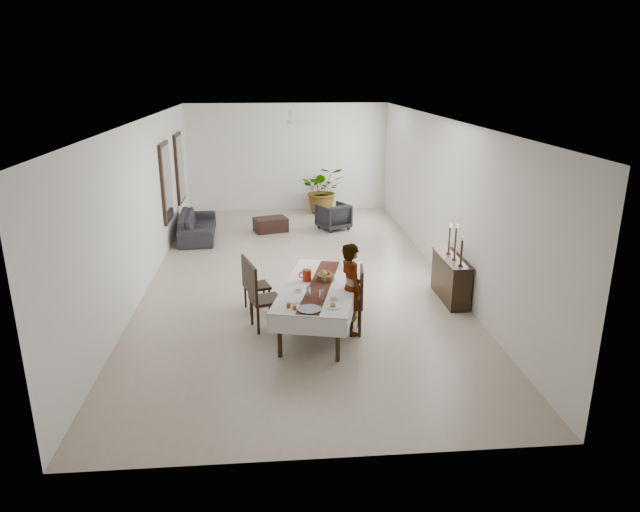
{
  "coord_description": "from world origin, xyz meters",
  "views": [
    {
      "loc": [
        -0.49,
        -11.28,
        4.08
      ],
      "look_at": [
        0.3,
        -1.98,
        1.05
      ],
      "focal_mm": 32.0,
      "sensor_mm": 36.0,
      "label": 1
    }
  ],
  "objects_px": {
    "red_pitcher": "(307,275)",
    "woman": "(351,289)",
    "sofa": "(198,225)",
    "dining_table_top": "(320,287)",
    "sideboard_body": "(451,279)"
  },
  "relations": [
    {
      "from": "dining_table_top",
      "to": "sofa",
      "type": "relative_size",
      "value": 1.09
    },
    {
      "from": "sideboard_body",
      "to": "sofa",
      "type": "height_order",
      "value": "sideboard_body"
    },
    {
      "from": "woman",
      "to": "sideboard_body",
      "type": "xyz_separation_m",
      "value": [
        2.05,
        1.27,
        -0.36
      ]
    },
    {
      "from": "red_pitcher",
      "to": "sofa",
      "type": "distance_m",
      "value": 6.01
    },
    {
      "from": "dining_table_top",
      "to": "sofa",
      "type": "xyz_separation_m",
      "value": [
        -2.67,
        5.66,
        -0.4
      ]
    },
    {
      "from": "woman",
      "to": "red_pitcher",
      "type": "bearing_deg",
      "value": 40.88
    },
    {
      "from": "dining_table_top",
      "to": "sideboard_body",
      "type": "distance_m",
      "value": 2.75
    },
    {
      "from": "red_pitcher",
      "to": "sideboard_body",
      "type": "height_order",
      "value": "red_pitcher"
    },
    {
      "from": "sideboard_body",
      "to": "woman",
      "type": "bearing_deg",
      "value": -148.24
    },
    {
      "from": "dining_table_top",
      "to": "red_pitcher",
      "type": "distance_m",
      "value": 0.32
    },
    {
      "from": "sofa",
      "to": "sideboard_body",
      "type": "bearing_deg",
      "value": -135.11
    },
    {
      "from": "red_pitcher",
      "to": "woman",
      "type": "xyz_separation_m",
      "value": [
        0.68,
        -0.44,
        -0.09
      ]
    },
    {
      "from": "red_pitcher",
      "to": "sideboard_body",
      "type": "bearing_deg",
      "value": 16.81
    },
    {
      "from": "dining_table_top",
      "to": "red_pitcher",
      "type": "height_order",
      "value": "red_pitcher"
    },
    {
      "from": "woman",
      "to": "sideboard_body",
      "type": "distance_m",
      "value": 2.44
    }
  ]
}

